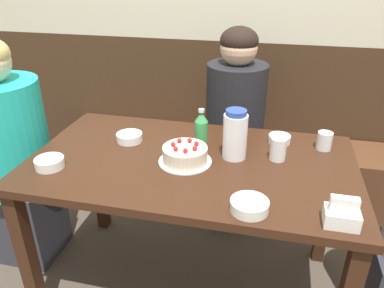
{
  "coord_description": "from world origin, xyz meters",
  "views": [
    {
      "loc": [
        0.32,
        -1.37,
        1.51
      ],
      "look_at": [
        -0.01,
        0.05,
        0.78
      ],
      "focal_mm": 35.0,
      "sensor_mm": 36.0,
      "label": 1
    }
  ],
  "objects_px": {
    "bowl_rice_small": "(249,206)",
    "bowl_sauce_shallow": "(279,139)",
    "birthday_cake": "(185,155)",
    "water_pitcher": "(235,135)",
    "bowl_soup_white": "(129,137)",
    "glass_tumbler_short": "(324,141)",
    "person_teal_shirt": "(234,133)",
    "soju_bottle": "(201,128)",
    "napkin_holder": "(342,215)",
    "bench_seat": "(219,168)",
    "bowl_side_dish": "(50,163)",
    "person_grey_tee": "(11,157)",
    "glass_water_tall": "(278,149)"
  },
  "relations": [
    {
      "from": "water_pitcher",
      "to": "glass_tumbler_short",
      "type": "bearing_deg",
      "value": 23.46
    },
    {
      "from": "napkin_holder",
      "to": "bowl_rice_small",
      "type": "bearing_deg",
      "value": 178.25
    },
    {
      "from": "glass_tumbler_short",
      "to": "glass_water_tall",
      "type": "bearing_deg",
      "value": -143.87
    },
    {
      "from": "bowl_soup_white",
      "to": "person_grey_tee",
      "type": "xyz_separation_m",
      "value": [
        -0.63,
        -0.07,
        -0.15
      ]
    },
    {
      "from": "soju_bottle",
      "to": "person_teal_shirt",
      "type": "distance_m",
      "value": 0.56
    },
    {
      "from": "bowl_side_dish",
      "to": "glass_tumbler_short",
      "type": "height_order",
      "value": "glass_tumbler_short"
    },
    {
      "from": "napkin_holder",
      "to": "bowl_rice_small",
      "type": "relative_size",
      "value": 0.82
    },
    {
      "from": "bowl_sauce_shallow",
      "to": "person_grey_tee",
      "type": "relative_size",
      "value": 0.08
    },
    {
      "from": "soju_bottle",
      "to": "bowl_soup_white",
      "type": "distance_m",
      "value": 0.35
    },
    {
      "from": "bowl_side_dish",
      "to": "person_grey_tee",
      "type": "bearing_deg",
      "value": 148.76
    },
    {
      "from": "bowl_sauce_shallow",
      "to": "person_grey_tee",
      "type": "bearing_deg",
      "value": -171.04
    },
    {
      "from": "person_grey_tee",
      "to": "bowl_side_dish",
      "type": "bearing_deg",
      "value": -31.24
    },
    {
      "from": "person_grey_tee",
      "to": "bowl_soup_white",
      "type": "bearing_deg",
      "value": 6.1
    },
    {
      "from": "person_grey_tee",
      "to": "bench_seat",
      "type": "bearing_deg",
      "value": 39.42
    },
    {
      "from": "bench_seat",
      "to": "bowl_side_dish",
      "type": "bearing_deg",
      "value": -118.42
    },
    {
      "from": "glass_tumbler_short",
      "to": "water_pitcher",
      "type": "bearing_deg",
      "value": -156.54
    },
    {
      "from": "soju_bottle",
      "to": "napkin_holder",
      "type": "relative_size",
      "value": 1.6
    },
    {
      "from": "soju_bottle",
      "to": "bowl_rice_small",
      "type": "xyz_separation_m",
      "value": [
        0.26,
        -0.46,
        -0.06
      ]
    },
    {
      "from": "bowl_side_dish",
      "to": "person_grey_tee",
      "type": "relative_size",
      "value": 0.1
    },
    {
      "from": "bench_seat",
      "to": "soju_bottle",
      "type": "relative_size",
      "value": 12.28
    },
    {
      "from": "birthday_cake",
      "to": "water_pitcher",
      "type": "bearing_deg",
      "value": 25.37
    },
    {
      "from": "bowl_soup_white",
      "to": "person_teal_shirt",
      "type": "bearing_deg",
      "value": 51.18
    },
    {
      "from": "soju_bottle",
      "to": "water_pitcher",
      "type": "bearing_deg",
      "value": -27.21
    },
    {
      "from": "person_grey_tee",
      "to": "birthday_cake",
      "type": "bearing_deg",
      "value": -4.4
    },
    {
      "from": "bowl_side_dish",
      "to": "person_teal_shirt",
      "type": "bearing_deg",
      "value": 52.01
    },
    {
      "from": "bench_seat",
      "to": "bowl_soup_white",
      "type": "bearing_deg",
      "value": -114.5
    },
    {
      "from": "birthday_cake",
      "to": "glass_tumbler_short",
      "type": "height_order",
      "value": "birthday_cake"
    },
    {
      "from": "bowl_sauce_shallow",
      "to": "person_teal_shirt",
      "type": "distance_m",
      "value": 0.5
    },
    {
      "from": "bench_seat",
      "to": "glass_tumbler_short",
      "type": "relative_size",
      "value": 26.57
    },
    {
      "from": "person_grey_tee",
      "to": "glass_water_tall",
      "type": "bearing_deg",
      "value": 1.81
    },
    {
      "from": "bowl_rice_small",
      "to": "bowl_sauce_shallow",
      "type": "height_order",
      "value": "same"
    },
    {
      "from": "birthday_cake",
      "to": "water_pitcher",
      "type": "height_order",
      "value": "water_pitcher"
    },
    {
      "from": "bench_seat",
      "to": "napkin_holder",
      "type": "bearing_deg",
      "value": -63.47
    },
    {
      "from": "soju_bottle",
      "to": "bowl_side_dish",
      "type": "height_order",
      "value": "soju_bottle"
    },
    {
      "from": "bowl_rice_small",
      "to": "glass_tumbler_short",
      "type": "distance_m",
      "value": 0.61
    },
    {
      "from": "birthday_cake",
      "to": "soju_bottle",
      "type": "height_order",
      "value": "soju_bottle"
    },
    {
      "from": "birthday_cake",
      "to": "bench_seat",
      "type": "bearing_deg",
      "value": 88.58
    },
    {
      "from": "glass_tumbler_short",
      "to": "bowl_sauce_shallow",
      "type": "bearing_deg",
      "value": 174.42
    },
    {
      "from": "water_pitcher",
      "to": "bowl_soup_white",
      "type": "xyz_separation_m",
      "value": [
        -0.5,
        0.05,
        -0.09
      ]
    },
    {
      "from": "napkin_holder",
      "to": "bowl_sauce_shallow",
      "type": "relative_size",
      "value": 1.09
    },
    {
      "from": "birthday_cake",
      "to": "soju_bottle",
      "type": "relative_size",
      "value": 1.29
    },
    {
      "from": "birthday_cake",
      "to": "napkin_holder",
      "type": "bearing_deg",
      "value": -26.02
    },
    {
      "from": "napkin_holder",
      "to": "bowl_side_dish",
      "type": "relative_size",
      "value": 0.92
    },
    {
      "from": "bowl_soup_white",
      "to": "person_grey_tee",
      "type": "relative_size",
      "value": 0.1
    },
    {
      "from": "birthday_cake",
      "to": "water_pitcher",
      "type": "relative_size",
      "value": 1.04
    },
    {
      "from": "soju_bottle",
      "to": "bowl_rice_small",
      "type": "height_order",
      "value": "soju_bottle"
    },
    {
      "from": "water_pitcher",
      "to": "bench_seat",
      "type": "bearing_deg",
      "value": 102.9
    },
    {
      "from": "glass_tumbler_short",
      "to": "bowl_rice_small",
      "type": "bearing_deg",
      "value": -117.76
    },
    {
      "from": "water_pitcher",
      "to": "soju_bottle",
      "type": "relative_size",
      "value": 1.24
    },
    {
      "from": "bench_seat",
      "to": "bowl_rice_small",
      "type": "bearing_deg",
      "value": -76.35
    }
  ]
}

